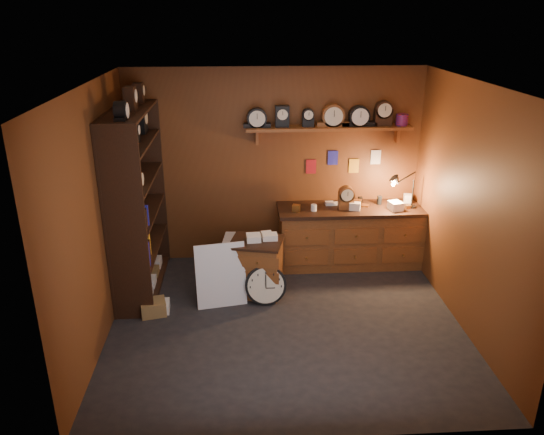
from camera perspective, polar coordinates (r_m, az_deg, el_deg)
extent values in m
plane|color=black|center=(6.27, 1.46, -11.19)|extent=(4.00, 4.00, 0.00)
cube|color=brown|center=(7.35, 0.34, 5.45)|extent=(4.00, 0.02, 2.70)
cube|color=brown|center=(4.04, 3.88, -8.82)|extent=(4.00, 0.02, 2.70)
cube|color=brown|center=(5.83, -18.39, -0.06)|extent=(0.02, 3.60, 2.70)
cube|color=brown|center=(6.16, 20.47, 0.80)|extent=(0.02, 3.60, 2.70)
cube|color=beige|center=(5.32, 1.74, 14.11)|extent=(4.00, 3.60, 0.02)
cube|color=brown|center=(7.15, 6.11, 9.58)|extent=(2.20, 0.30, 0.04)
cube|color=brown|center=(7.15, -1.63, 8.70)|extent=(0.04, 0.16, 0.20)
cube|color=brown|center=(7.46, 13.29, 8.68)|extent=(0.04, 0.16, 0.20)
cylinder|color=#B21419|center=(7.36, 13.81, 10.18)|extent=(0.16, 0.16, 0.15)
cube|color=maroon|center=(7.35, 1.52, 5.44)|extent=(0.14, 0.01, 0.20)
cube|color=navy|center=(7.35, 3.87, 6.37)|extent=(0.14, 0.01, 0.20)
cube|color=orange|center=(7.43, 6.15, 5.49)|extent=(0.14, 0.01, 0.20)
cube|color=silver|center=(7.45, 8.48, 6.39)|extent=(0.14, 0.01, 0.20)
cube|color=black|center=(6.79, -16.10, 1.41)|extent=(0.03, 1.60, 2.30)
cube|color=black|center=(6.03, -15.48, -1.08)|extent=(0.45, 0.03, 2.30)
cube|color=black|center=(7.47, -13.23, 3.51)|extent=(0.45, 0.03, 2.30)
cube|color=black|center=(7.18, -13.44, -6.81)|extent=(0.43, 1.54, 0.03)
cube|color=black|center=(6.96, -13.79, -3.18)|extent=(0.43, 1.54, 0.03)
cube|color=black|center=(6.79, -14.12, 0.27)|extent=(0.43, 1.54, 0.03)
cube|color=black|center=(6.65, -14.47, 3.89)|extent=(0.43, 1.54, 0.03)
cube|color=black|center=(6.53, -14.83, 7.66)|extent=(0.43, 1.54, 0.03)
cube|color=black|center=(6.45, -15.16, 10.93)|extent=(0.43, 1.54, 0.03)
cube|color=brown|center=(7.52, 8.50, -2.12)|extent=(2.00, 0.60, 0.80)
cube|color=black|center=(7.36, 8.68, 0.91)|extent=(2.06, 0.66, 0.05)
cube|color=brown|center=(7.25, 8.98, -3.08)|extent=(1.92, 0.02, 0.52)
cylinder|color=black|center=(7.51, 14.76, 1.14)|extent=(0.12, 0.12, 0.02)
cylinder|color=black|center=(7.45, 14.89, 2.51)|extent=(0.02, 0.02, 0.38)
cylinder|color=black|center=(7.32, 14.25, 4.20)|extent=(0.27, 0.09, 0.14)
cone|color=black|center=(7.26, 13.23, 3.83)|extent=(0.18, 0.14, 0.18)
cube|color=brown|center=(6.71, -1.66, -5.44)|extent=(0.69, 0.61, 0.69)
cube|color=black|center=(6.56, -1.69, -2.65)|extent=(0.74, 0.66, 0.03)
cube|color=brown|center=(6.49, -1.57, -6.44)|extent=(0.52, 0.14, 0.58)
cylinder|color=black|center=(6.52, -0.69, -7.28)|extent=(0.50, 0.16, 0.51)
cylinder|color=beige|center=(6.48, -0.67, -7.37)|extent=(0.44, 0.10, 0.44)
cube|color=black|center=(6.44, -0.67, -6.87)|extent=(0.01, 0.04, 0.16)
cube|color=black|center=(6.49, -0.17, -7.60)|extent=(0.11, 0.01, 0.01)
cube|color=silver|center=(6.65, -5.40, -9.21)|extent=(0.63, 0.27, 0.80)
cube|color=silver|center=(7.36, -3.43, -3.89)|extent=(0.49, 0.49, 0.46)
cube|color=black|center=(7.15, -3.42, -4.69)|extent=(0.38, 0.06, 0.37)
cube|color=olive|center=(6.52, -12.64, -9.42)|extent=(0.33, 0.30, 0.18)
cube|color=white|center=(6.58, -11.82, -9.36)|extent=(0.21, 0.24, 0.12)
cube|color=olive|center=(7.21, -3.37, -5.80)|extent=(0.25, 0.22, 0.16)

